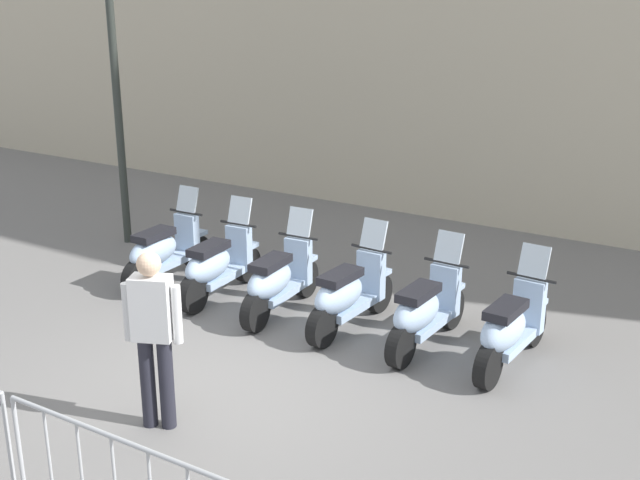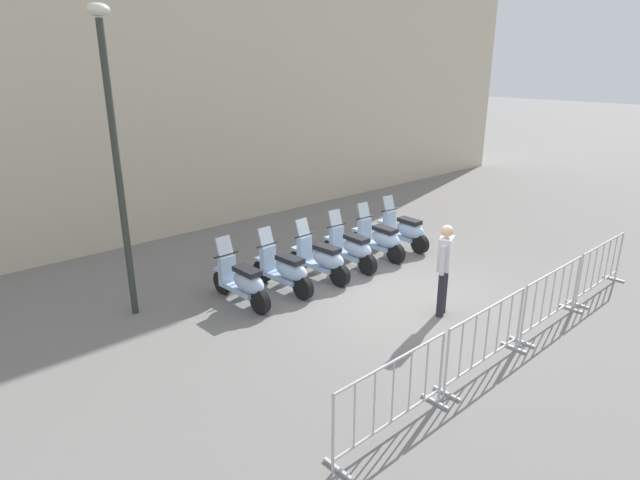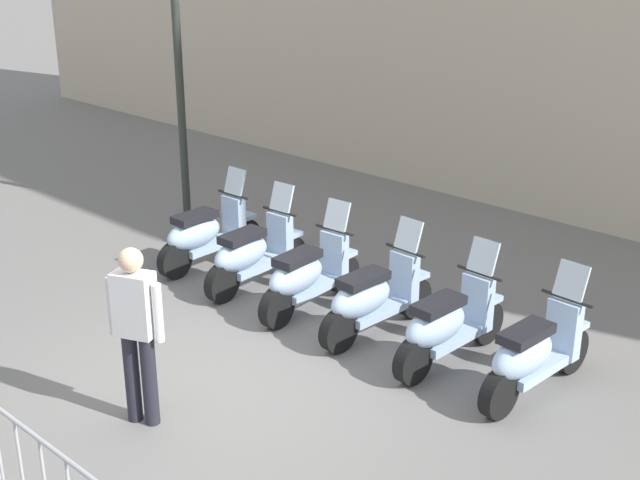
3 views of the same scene
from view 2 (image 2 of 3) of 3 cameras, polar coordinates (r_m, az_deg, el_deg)
ground_plane at (r=10.54m, az=9.02°, el=-6.43°), size 120.00×120.00×0.00m
motorcycle_0 at (r=10.16m, az=-8.43°, el=-4.57°), size 0.56×1.73×1.24m
motorcycle_1 at (r=10.64m, az=-3.88°, el=-3.31°), size 0.60×1.72×1.24m
motorcycle_2 at (r=11.21m, az=0.13°, el=-2.11°), size 0.61×1.72×1.24m
motorcycle_3 at (r=11.87m, az=3.42°, el=-0.93°), size 0.56×1.72×1.24m
motorcycle_4 at (r=12.56m, az=6.49°, el=0.09°), size 0.56×1.72×1.24m
motorcycle_5 at (r=13.31m, az=9.12°, el=1.03°), size 0.56×1.72×1.24m
barrier_segment_0 at (r=6.77m, az=7.90°, el=-16.69°), size 2.05×0.57×1.07m
barrier_segment_1 at (r=8.31m, az=17.63°, el=-10.29°), size 2.05×0.57×1.07m
barrier_segment_2 at (r=10.07m, az=23.91°, el=-5.84°), size 2.05×0.57×1.07m
barrier_segment_3 at (r=11.96m, az=28.21°, el=-2.70°), size 2.05×0.57×1.07m
street_lamp at (r=9.58m, az=-21.53°, el=10.33°), size 0.36×0.36×5.33m
officer_near_row_end at (r=9.71m, az=13.40°, el=-2.65°), size 0.50×0.36×1.73m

